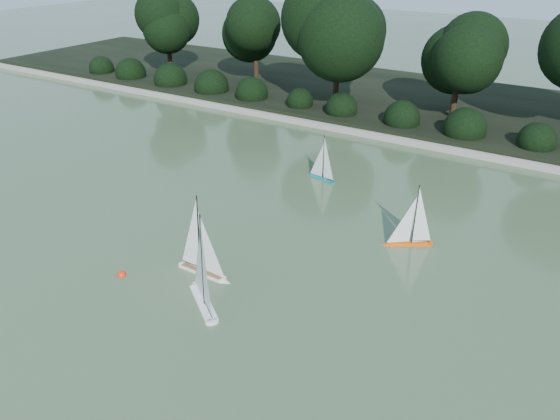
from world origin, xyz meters
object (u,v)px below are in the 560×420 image
(sailboat_orange, at_px, (407,235))
(sailboat_white_a, at_px, (201,287))
(sailboat_teal, at_px, (320,171))
(sailboat_white_b, at_px, (205,263))
(race_buoy, at_px, (122,275))

(sailboat_orange, bearing_deg, sailboat_white_a, -121.77)
(sailboat_orange, xyz_separation_m, sailboat_teal, (-3.07, 2.05, -0.03))
(sailboat_white_a, xyz_separation_m, sailboat_teal, (-0.80, 5.71, -0.09))
(sailboat_white_b, relative_size, sailboat_orange, 1.15)
(sailboat_white_a, height_order, sailboat_teal, sailboat_white_a)
(sailboat_orange, height_order, race_buoy, sailboat_orange)
(race_buoy, bearing_deg, sailboat_orange, 43.61)
(sailboat_white_b, xyz_separation_m, race_buoy, (-1.30, -0.85, -0.26))
(sailboat_white_b, xyz_separation_m, sailboat_teal, (-0.33, 5.03, -0.06))
(sailboat_white_b, distance_m, race_buoy, 1.57)
(sailboat_white_a, bearing_deg, sailboat_white_b, 124.31)
(sailboat_white_a, xyz_separation_m, sailboat_white_b, (-0.46, 0.68, -0.03))
(sailboat_teal, bearing_deg, sailboat_white_a, -82.07)
(sailboat_white_a, bearing_deg, sailboat_teal, 97.93)
(sailboat_orange, relative_size, race_buoy, 8.38)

